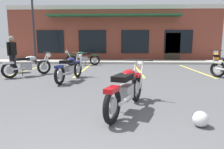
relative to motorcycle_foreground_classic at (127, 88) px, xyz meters
name	(u,v)px	position (x,y,z in m)	size (l,w,h in m)	color
ground_plane	(104,93)	(-0.56, 1.43, -0.46)	(80.00, 80.00, 0.00)	#515154
sidewalk_kerb	(113,62)	(-0.56, 9.71, -0.39)	(22.00, 1.80, 0.14)	#A8A59E
brick_storefront_building	(114,35)	(-0.56, 13.81, 1.60)	(16.06, 6.16, 4.12)	brown
painted_stall_lines	(111,70)	(-0.56, 6.11, -0.46)	(8.49, 4.80, 0.01)	#DBCC4C
motorcycle_foreground_classic	(127,88)	(0.00, 0.00, 0.00)	(1.06, 2.01, 0.98)	black
motorcycle_red_sportbike	(83,58)	(-2.38, 8.10, 0.00)	(2.09, 0.81, 0.98)	black
motorcycle_black_cruiser	(216,60)	(4.88, 6.52, 0.00)	(1.13, 1.98, 0.98)	black
motorcycle_silver_naked	(70,68)	(-1.94, 3.15, 0.00)	(0.79, 2.09, 0.98)	black
motorcycle_blue_standard	(28,65)	(-3.90, 4.09, 0.00)	(1.55, 1.74, 0.98)	black
person_in_black_shirt	(12,52)	(-5.11, 5.13, 0.49)	(0.32, 0.61, 1.68)	black
helmet_on_pavement	(200,119)	(1.18, -0.76, -0.33)	(0.26, 0.26, 0.26)	silver
parking_lot_lamp_post	(32,9)	(-5.52, 8.51, 2.95)	(0.24, 0.76, 5.33)	#2D2D33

